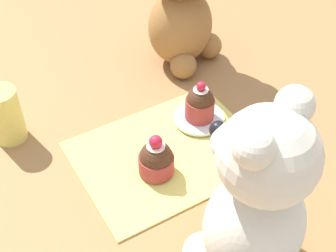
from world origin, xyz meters
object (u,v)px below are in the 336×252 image
at_px(teddy_bear_cream, 256,200).
at_px(juice_glass, 5,115).
at_px(cupcake_near_tan_bear, 200,104).
at_px(teddy_bear_tan, 183,0).
at_px(cupcake_near_cream_bear, 156,159).
at_px(saucer_plate, 199,118).

relative_size(teddy_bear_cream, juice_glass, 2.72).
bearing_deg(cupcake_near_tan_bear, teddy_bear_tan, -112.58).
xyz_separation_m(teddy_bear_cream, cupcake_near_cream_bear, (0.03, -0.17, -0.08)).
bearing_deg(juice_glass, cupcake_near_cream_bear, 130.83).
bearing_deg(teddy_bear_cream, juice_glass, -82.63).
bearing_deg(cupcake_near_tan_bear, teddy_bear_cream, 69.41).
bearing_deg(saucer_plate, juice_glass, -24.12).
xyz_separation_m(teddy_bear_tan, juice_glass, (0.33, 0.04, -0.08)).
relative_size(teddy_bear_cream, saucer_plate, 2.99).
distance_m(teddy_bear_cream, juice_glass, 0.40).
relative_size(teddy_bear_cream, cupcake_near_cream_bear, 3.59).
bearing_deg(saucer_plate, teddy_bear_tan, -112.58).
bearing_deg(teddy_bear_cream, saucer_plate, -130.42).
height_order(cupcake_near_cream_bear, saucer_plate, cupcake_near_cream_bear).
xyz_separation_m(cupcake_near_cream_bear, juice_glass, (0.15, -0.18, 0.01)).
height_order(cupcake_near_cream_bear, juice_glass, juice_glass).
xyz_separation_m(teddy_bear_tan, cupcake_near_cream_bear, (0.18, 0.22, -0.09)).
bearing_deg(juice_glass, teddy_bear_tan, -172.97).
bearing_deg(teddy_bear_tan, saucer_plate, -133.52).
height_order(teddy_bear_tan, saucer_plate, teddy_bear_tan).
relative_size(teddy_bear_tan, cupcake_near_cream_bear, 3.72).
xyz_separation_m(saucer_plate, cupcake_near_tan_bear, (0.00, -0.00, 0.03)).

